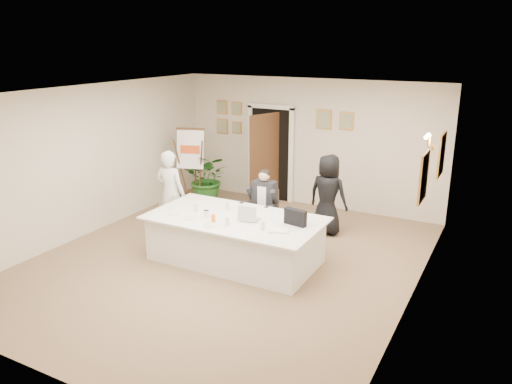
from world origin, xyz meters
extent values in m
plane|color=brown|center=(0.00, 0.00, 0.00)|extent=(7.00, 7.00, 0.00)
cube|color=white|center=(0.00, 0.00, 2.80)|extent=(6.00, 7.00, 0.02)
cube|color=beige|center=(0.00, 3.50, 1.40)|extent=(6.00, 0.10, 2.80)
cube|color=beige|center=(0.00, -3.50, 1.40)|extent=(6.00, 0.10, 2.80)
cube|color=beige|center=(-3.00, 0.00, 1.40)|extent=(0.10, 7.00, 2.80)
cube|color=beige|center=(3.00, 0.00, 1.40)|extent=(0.10, 7.00, 2.80)
cube|color=black|center=(-0.90, 3.47, 1.05)|extent=(0.92, 0.06, 2.10)
cube|color=white|center=(-1.42, 3.44, 1.05)|extent=(0.10, 0.06, 2.20)
cube|color=white|center=(-0.38, 3.44, 1.05)|extent=(0.10, 0.06, 2.20)
cube|color=#402314|center=(-0.85, 3.05, 1.03)|extent=(0.33, 0.81, 2.02)
cube|color=white|center=(0.12, 0.08, 0.38)|extent=(2.70, 1.35, 0.75)
cube|color=white|center=(0.12, 0.08, 0.76)|extent=(2.88, 1.53, 0.03)
cube|color=white|center=(-2.21, 2.12, 1.30)|extent=(0.62, 0.35, 0.84)
imported|color=silver|center=(-1.57, 0.58, 0.81)|extent=(0.62, 0.44, 1.63)
imported|color=black|center=(1.04, 2.00, 0.77)|extent=(0.80, 0.56, 1.55)
imported|color=#1F531B|center=(-2.00, 2.50, 0.57)|extent=(1.27, 1.18, 1.15)
cube|color=black|center=(1.14, 0.23, 0.90)|extent=(0.38, 0.17, 0.26)
cube|color=white|center=(1.03, -0.15, 0.79)|extent=(0.36, 0.30, 0.03)
cylinder|color=white|center=(-0.87, -0.25, 0.78)|extent=(0.23, 0.23, 0.01)
cylinder|color=white|center=(-0.50, -0.29, 0.78)|extent=(0.27, 0.27, 0.01)
cylinder|color=white|center=(-0.02, -0.44, 0.78)|extent=(0.27, 0.27, 0.01)
cylinder|color=silver|center=(-0.60, 0.01, 0.84)|extent=(0.06, 0.06, 0.14)
cylinder|color=silver|center=(0.21, -0.31, 0.84)|extent=(0.08, 0.08, 0.14)
cylinder|color=silver|center=(0.79, -0.21, 0.84)|extent=(0.07, 0.07, 0.14)
cylinder|color=silver|center=(-0.17, 0.34, 0.84)|extent=(0.07, 0.07, 0.14)
cylinder|color=orange|center=(-0.06, -0.28, 0.84)|extent=(0.07, 0.07, 0.13)
cylinder|color=silver|center=(-0.31, -0.11, 0.83)|extent=(0.11, 0.11, 0.11)
camera|label=1|loc=(4.06, -6.56, 3.57)|focal=35.00mm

